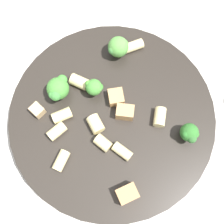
# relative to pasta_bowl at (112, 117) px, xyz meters

# --- Properties ---
(ground_plane) EXTENTS (2.00, 2.00, 0.00)m
(ground_plane) POSITION_rel_pasta_bowl_xyz_m (0.00, 0.00, -0.02)
(ground_plane) COLOR beige
(pasta_bowl) EXTENTS (0.30, 0.30, 0.03)m
(pasta_bowl) POSITION_rel_pasta_bowl_xyz_m (0.00, 0.00, 0.00)
(pasta_bowl) COLOR #28231E
(pasta_bowl) RESTS_ON ground_plane
(broccoli_floret_0) EXTENTS (0.03, 0.03, 0.03)m
(broccoli_floret_0) POSITION_rel_pasta_bowl_xyz_m (0.11, 0.02, 0.03)
(broccoli_floret_0) COLOR #93B766
(broccoli_floret_0) RESTS_ON pasta_bowl
(broccoli_floret_1) EXTENTS (0.03, 0.03, 0.04)m
(broccoli_floret_1) POSITION_rel_pasta_bowl_xyz_m (-0.04, 0.09, 0.03)
(broccoli_floret_1) COLOR #9EC175
(broccoli_floret_1) RESTS_ON pasta_bowl
(broccoli_floret_2) EXTENTS (0.03, 0.02, 0.03)m
(broccoli_floret_2) POSITION_rel_pasta_bowl_xyz_m (-0.04, 0.02, 0.03)
(broccoli_floret_2) COLOR #9EC175
(broccoli_floret_2) RESTS_ON pasta_bowl
(broccoli_floret_3) EXTENTS (0.03, 0.04, 0.04)m
(broccoli_floret_3) POSITION_rel_pasta_bowl_xyz_m (-0.08, -0.01, 0.03)
(broccoli_floret_3) COLOR #9EC175
(broccoli_floret_3) RESTS_ON pasta_bowl
(rigatoni_0) EXTENTS (0.03, 0.03, 0.02)m
(rigatoni_0) POSITION_rel_pasta_bowl_xyz_m (-0.06, -0.04, 0.02)
(rigatoni_0) COLOR beige
(rigatoni_0) RESTS_ON pasta_bowl
(rigatoni_1) EXTENTS (0.02, 0.03, 0.01)m
(rigatoni_1) POSITION_rel_pasta_bowl_xyz_m (-0.03, -0.09, 0.02)
(rigatoni_1) COLOR beige
(rigatoni_1) RESTS_ON pasta_bowl
(rigatoni_2) EXTENTS (0.03, 0.02, 0.02)m
(rigatoni_2) POSITION_rel_pasta_bowl_xyz_m (-0.06, 0.02, 0.02)
(rigatoni_2) COLOR beige
(rigatoni_2) RESTS_ON pasta_bowl
(rigatoni_3) EXTENTS (0.03, 0.03, 0.02)m
(rigatoni_3) POSITION_rel_pasta_bowl_xyz_m (-0.01, -0.03, 0.02)
(rigatoni_3) COLOR beige
(rigatoni_3) RESTS_ON pasta_bowl
(rigatoni_4) EXTENTS (0.03, 0.03, 0.01)m
(rigatoni_4) POSITION_rel_pasta_bowl_xyz_m (-0.02, 0.11, 0.02)
(rigatoni_4) COLOR beige
(rigatoni_4) RESTS_ON pasta_bowl
(rigatoni_5) EXTENTS (0.02, 0.03, 0.02)m
(rigatoni_5) POSITION_rel_pasta_bowl_xyz_m (0.06, 0.02, 0.02)
(rigatoni_5) COLOR beige
(rigatoni_5) RESTS_ON pasta_bowl
(rigatoni_6) EXTENTS (0.03, 0.02, 0.02)m
(rigatoni_6) POSITION_rel_pasta_bowl_xyz_m (0.01, -0.04, 0.02)
(rigatoni_6) COLOR beige
(rigatoni_6) RESTS_ON pasta_bowl
(rigatoni_7) EXTENTS (0.03, 0.02, 0.01)m
(rigatoni_7) POSITION_rel_pasta_bowl_xyz_m (0.04, -0.04, 0.02)
(rigatoni_7) COLOR beige
(rigatoni_7) RESTS_ON pasta_bowl
(rigatoni_8) EXTENTS (0.02, 0.03, 0.01)m
(rigatoni_8) POSITION_rel_pasta_bowl_xyz_m (-0.06, -0.06, 0.02)
(rigatoni_8) COLOR beige
(rigatoni_8) RESTS_ON pasta_bowl
(chicken_chunk_0) EXTENTS (0.02, 0.02, 0.01)m
(chicken_chunk_0) POSITION_rel_pasta_bowl_xyz_m (-0.10, -0.04, 0.02)
(chicken_chunk_0) COLOR tan
(chicken_chunk_0) RESTS_ON pasta_bowl
(chicken_chunk_1) EXTENTS (0.03, 0.03, 0.01)m
(chicken_chunk_1) POSITION_rel_pasta_bowl_xyz_m (-0.01, 0.02, 0.02)
(chicken_chunk_1) COLOR tan
(chicken_chunk_1) RESTS_ON pasta_bowl
(chicken_chunk_2) EXTENTS (0.03, 0.03, 0.02)m
(chicken_chunk_2) POSITION_rel_pasta_bowl_xyz_m (0.02, 0.01, 0.02)
(chicken_chunk_2) COLOR tan
(chicken_chunk_2) RESTS_ON pasta_bowl
(chicken_chunk_3) EXTENTS (0.03, 0.03, 0.02)m
(chicken_chunk_3) POSITION_rel_pasta_bowl_xyz_m (0.07, -0.09, 0.02)
(chicken_chunk_3) COLOR #A87A4C
(chicken_chunk_3) RESTS_ON pasta_bowl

